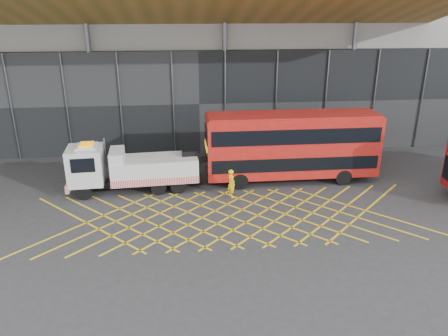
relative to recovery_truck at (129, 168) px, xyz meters
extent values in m
plane|color=#2D2C2F|center=(2.81, -4.26, -1.55)|extent=(120.00, 120.00, 0.00)
cube|color=yellow|center=(-1.99, -4.26, -1.54)|extent=(7.16, 7.16, 0.01)
cube|color=yellow|center=(-1.99, -4.26, -1.54)|extent=(7.16, 7.16, 0.01)
cube|color=yellow|center=(-0.39, -4.26, -1.54)|extent=(7.16, 7.16, 0.01)
cube|color=yellow|center=(-0.39, -4.26, -1.54)|extent=(7.16, 7.16, 0.01)
cube|color=yellow|center=(1.21, -4.26, -1.54)|extent=(7.16, 7.16, 0.01)
cube|color=yellow|center=(1.21, -4.26, -1.54)|extent=(7.16, 7.16, 0.01)
cube|color=yellow|center=(2.81, -4.26, -1.54)|extent=(7.16, 7.16, 0.01)
cube|color=yellow|center=(2.81, -4.26, -1.54)|extent=(7.16, 7.16, 0.01)
cube|color=yellow|center=(4.41, -4.26, -1.54)|extent=(7.16, 7.16, 0.01)
cube|color=yellow|center=(4.41, -4.26, -1.54)|extent=(7.16, 7.16, 0.01)
cube|color=yellow|center=(6.01, -4.26, -1.54)|extent=(7.16, 7.16, 0.01)
cube|color=yellow|center=(6.01, -4.26, -1.54)|extent=(7.16, 7.16, 0.01)
cube|color=yellow|center=(7.61, -4.26, -1.54)|extent=(7.16, 7.16, 0.01)
cube|color=yellow|center=(7.61, -4.26, -1.54)|extent=(7.16, 7.16, 0.01)
cube|color=yellow|center=(9.21, -4.26, -1.54)|extent=(7.16, 7.16, 0.01)
cube|color=yellow|center=(9.21, -4.26, -1.54)|extent=(7.16, 7.16, 0.01)
cube|color=yellow|center=(10.81, -4.26, -1.54)|extent=(7.16, 7.16, 0.01)
cube|color=yellow|center=(10.81, -4.26, -1.54)|extent=(7.16, 7.16, 0.01)
cube|color=yellow|center=(12.41, -4.26, -1.54)|extent=(7.16, 7.16, 0.01)
cube|color=yellow|center=(12.41, -4.26, -1.54)|extent=(7.16, 7.16, 0.01)
cube|color=yellow|center=(14.01, -4.26, -1.54)|extent=(7.16, 7.16, 0.01)
cube|color=yellow|center=(14.01, -4.26, -1.54)|extent=(7.16, 7.16, 0.01)
cube|color=gray|center=(4.81, 14.74, 7.45)|extent=(55.00, 14.00, 18.00)
cube|color=black|center=(4.81, 7.44, 2.45)|extent=(55.00, 0.80, 8.00)
cube|color=olive|center=(2.81, 3.74, 9.95)|extent=(40.00, 11.93, 4.07)
cylinder|color=#595B60|center=(-3.19, 7.24, 3.45)|extent=(0.36, 0.36, 10.00)
cylinder|color=#595B60|center=(6.81, 7.24, 3.45)|extent=(0.36, 0.36, 10.00)
cylinder|color=#595B60|center=(16.81, 7.24, 3.45)|extent=(0.36, 0.36, 10.00)
cube|color=black|center=(0.38, 0.03, -0.93)|extent=(8.42, 1.48, 0.31)
cube|color=silver|center=(-2.62, -0.18, 0.35)|extent=(2.27, 2.35, 2.29)
cube|color=black|center=(-3.69, -0.26, 0.74)|extent=(0.18, 1.94, 0.97)
cube|color=red|center=(-3.72, -0.26, -0.80)|extent=(0.38, 2.30, 0.49)
cube|color=orange|center=(-2.44, -0.17, 1.70)|extent=(0.87, 1.11, 0.11)
cube|color=silver|center=(1.61, 0.12, -0.09)|extent=(5.61, 2.59, 1.41)
cube|color=red|center=(1.69, -1.01, -0.62)|extent=(5.46, 0.44, 0.49)
cube|color=silver|center=(-0.68, -0.04, 0.92)|extent=(1.03, 2.17, 0.62)
cube|color=black|center=(3.90, 0.28, 0.74)|extent=(1.09, 0.52, 0.44)
cube|color=black|center=(4.78, 0.35, 0.30)|extent=(1.95, 0.45, 0.95)
cylinder|color=black|center=(-2.73, -1.12, -1.06)|extent=(0.99, 0.38, 0.97)
cylinder|color=black|center=(-2.86, 0.73, -1.06)|extent=(0.99, 0.38, 0.97)
cylinder|color=black|center=(3.08, -0.70, -1.06)|extent=(0.99, 0.38, 0.97)
cylinder|color=black|center=(2.95, 1.14, -1.06)|extent=(0.99, 0.38, 0.97)
cylinder|color=#595B60|center=(-1.54, 0.78, 0.83)|extent=(0.12, 0.12, 1.94)
cube|color=#AD140F|center=(10.69, 0.77, 1.00)|extent=(11.40, 2.72, 4.02)
cube|color=black|center=(10.69, 0.77, 0.06)|extent=(10.95, 2.78, 0.88)
cube|color=black|center=(10.69, 0.77, 1.92)|extent=(10.95, 2.78, 0.98)
cube|color=black|center=(4.98, 0.73, 0.11)|extent=(0.08, 2.32, 1.35)
cube|color=black|center=(4.98, 0.73, 1.92)|extent=(0.08, 2.32, 0.98)
cube|color=yellow|center=(4.97, 0.73, 1.09)|extent=(0.07, 1.85, 0.36)
cube|color=#AD140F|center=(10.69, 0.77, 3.04)|extent=(11.18, 2.51, 0.12)
cylinder|color=black|center=(7.08, -0.43, -1.01)|extent=(1.08, 0.32, 1.08)
cylinder|color=black|center=(7.06, 1.91, -1.01)|extent=(1.08, 0.32, 1.08)
cylinder|color=black|center=(14.01, -0.38, -1.01)|extent=(1.08, 0.32, 1.08)
cylinder|color=black|center=(13.99, 1.96, -1.01)|extent=(1.08, 0.32, 1.08)
imported|color=yellow|center=(6.38, -1.58, -0.64)|extent=(0.65, 0.78, 1.83)
camera|label=1|loc=(3.60, -26.34, 9.96)|focal=35.00mm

